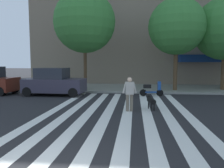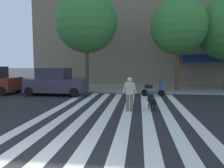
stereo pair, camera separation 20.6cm
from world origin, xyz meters
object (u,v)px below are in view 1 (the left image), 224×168
(parked_car_behind_first, at_px, (54,82))
(street_tree_middle, at_px, (177,27))
(parked_scooter, at_px, (152,89))
(dog_on_leash, at_px, (151,101))
(pedestrian_dog_walker, at_px, (130,92))
(street_tree_nearest, at_px, (85,22))

(parked_car_behind_first, bearing_deg, street_tree_middle, 16.84)
(parked_scooter, distance_m, dog_on_leash, 4.35)
(dog_on_leash, bearing_deg, pedestrian_dog_walker, -153.63)
(street_tree_nearest, height_order, pedestrian_dog_walker, street_tree_nearest)
(parked_car_behind_first, xyz_separation_m, street_tree_nearest, (1.69, 2.57, 4.69))
(parked_scooter, bearing_deg, pedestrian_dog_walker, -106.27)
(parked_scooter, xyz_separation_m, dog_on_leash, (-0.36, -4.34, -0.03))
(dog_on_leash, bearing_deg, street_tree_nearest, 126.23)
(parked_car_behind_first, distance_m, dog_on_leash, 7.77)
(street_tree_nearest, bearing_deg, street_tree_middle, 1.18)
(street_tree_nearest, xyz_separation_m, pedestrian_dog_walker, (3.83, -7.20, -4.68))
(street_tree_nearest, bearing_deg, pedestrian_dog_walker, -62.00)
(pedestrian_dog_walker, bearing_deg, parked_car_behind_first, 139.97)
(parked_scooter, distance_m, street_tree_nearest, 7.70)
(parked_car_behind_first, relative_size, pedestrian_dog_walker, 2.63)
(parked_car_behind_first, bearing_deg, parked_scooter, 1.88)
(parked_car_behind_first, height_order, parked_scooter, parked_car_behind_first)
(street_tree_middle, bearing_deg, dog_on_leash, -109.36)
(street_tree_middle, bearing_deg, pedestrian_dog_walker, -115.21)
(pedestrian_dog_walker, relative_size, dog_on_leash, 1.45)
(street_tree_nearest, relative_size, street_tree_middle, 1.10)
(street_tree_middle, height_order, pedestrian_dog_walker, street_tree_middle)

